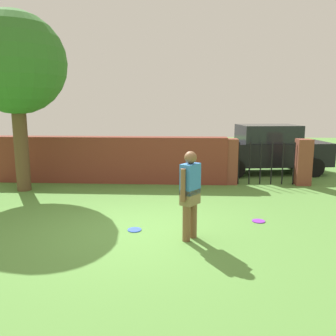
{
  "coord_description": "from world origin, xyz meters",
  "views": [
    {
      "loc": [
        0.94,
        -6.51,
        2.43
      ],
      "look_at": [
        0.5,
        1.33,
        1.0
      ],
      "focal_mm": 37.49,
      "sensor_mm": 36.0,
      "label": 1
    }
  ],
  "objects_px": {
    "tree": "(15,65)",
    "frisbee_purple": "(259,221)",
    "car": "(267,149)",
    "frisbee_blue": "(135,230)",
    "person": "(190,191)"
  },
  "relations": [
    {
      "from": "car",
      "to": "frisbee_purple",
      "type": "distance_m",
      "value": 5.67
    },
    {
      "from": "person",
      "to": "frisbee_blue",
      "type": "distance_m",
      "value": 1.45
    },
    {
      "from": "frisbee_blue",
      "to": "car",
      "type": "bearing_deg",
      "value": 57.79
    },
    {
      "from": "tree",
      "to": "frisbee_purple",
      "type": "xyz_separation_m",
      "value": [
        6.18,
        -2.39,
        -3.48
      ]
    },
    {
      "from": "tree",
      "to": "frisbee_blue",
      "type": "relative_size",
      "value": 18.15
    },
    {
      "from": "person",
      "to": "tree",
      "type": "bearing_deg",
      "value": -92.08
    },
    {
      "from": "tree",
      "to": "car",
      "type": "distance_m",
      "value": 8.51
    },
    {
      "from": "tree",
      "to": "car",
      "type": "height_order",
      "value": "tree"
    },
    {
      "from": "tree",
      "to": "frisbee_purple",
      "type": "height_order",
      "value": "tree"
    },
    {
      "from": "frisbee_purple",
      "to": "frisbee_blue",
      "type": "height_order",
      "value": "same"
    },
    {
      "from": "car",
      "to": "frisbee_blue",
      "type": "relative_size",
      "value": 16.26
    },
    {
      "from": "tree",
      "to": "frisbee_purple",
      "type": "distance_m",
      "value": 7.48
    },
    {
      "from": "tree",
      "to": "frisbee_purple",
      "type": "bearing_deg",
      "value": -21.17
    },
    {
      "from": "frisbee_purple",
      "to": "car",
      "type": "bearing_deg",
      "value": 76.38
    },
    {
      "from": "tree",
      "to": "car",
      "type": "xyz_separation_m",
      "value": [
        7.5,
        3.05,
        -2.62
      ]
    }
  ]
}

